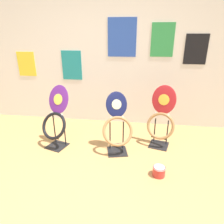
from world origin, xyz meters
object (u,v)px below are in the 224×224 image
toilet_seat_display_navy_moon (117,127)px  paint_can (159,171)px  toilet_seat_display_purple_note (55,121)px  toilet_seat_display_crimson_swirl (161,119)px

toilet_seat_display_navy_moon → paint_can: bearing=-39.4°
toilet_seat_display_navy_moon → paint_can: (0.57, -0.47, -0.34)m
toilet_seat_display_purple_note → toilet_seat_display_navy_moon: toilet_seat_display_purple_note is taller
toilet_seat_display_navy_moon → paint_can: 0.81m
toilet_seat_display_purple_note → toilet_seat_display_crimson_swirl: bearing=9.0°
toilet_seat_display_crimson_swirl → toilet_seat_display_navy_moon: bearing=-156.7°
toilet_seat_display_purple_note → paint_can: toilet_seat_display_purple_note is taller
toilet_seat_display_purple_note → toilet_seat_display_navy_moon: (0.93, -0.03, -0.02)m
toilet_seat_display_navy_moon → paint_can: size_ratio=5.56×
toilet_seat_display_crimson_swirl → paint_can: bearing=-94.4°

